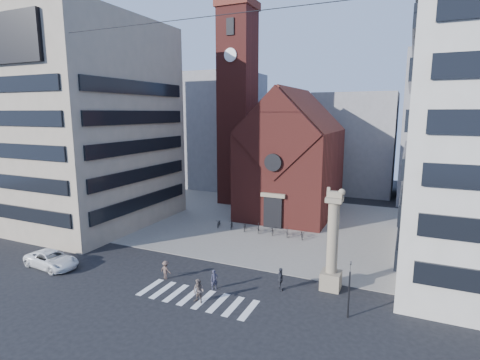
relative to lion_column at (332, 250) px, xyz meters
The scene contains 23 objects.
ground 11.01m from the lion_column, 163.32° to the right, with size 120.00×120.00×0.00m, color black.
piazza 19.18m from the lion_column, 122.03° to the left, with size 46.00×30.00×0.05m, color gray.
zebra_crossing 11.72m from the lion_column, 147.61° to the right, with size 10.20×3.20×0.01m, color white, non-canonical shape.
church 24.62m from the lion_column, 114.43° to the left, with size 12.00×16.65×18.00m.
campanile 34.29m from the lion_column, 128.68° to the left, with size 5.50×5.50×31.20m.
building_left 36.01m from the lion_column, 168.37° to the left, with size 18.00×20.00×26.00m, color tan.
bg_block_left 48.23m from the lion_column, 129.04° to the left, with size 16.00×14.00×22.00m, color gray.
bg_block_mid 42.55m from the lion_column, 95.45° to the left, with size 14.00×12.00×18.00m, color gray.
bg_block_right 41.69m from the lion_column, 72.91° to the left, with size 16.00×14.00×24.00m, color gray.
lion_column is the anchor object (origin of this frame).
traffic_light 4.62m from the lion_column, 63.54° to the right, with size 0.13×0.16×4.30m.
white_car 26.12m from the lion_column, 165.59° to the right, with size 2.58×5.59×1.55m, color white.
pedestrian_0 10.11m from the lion_column, 155.38° to the right, with size 0.61×0.40×1.67m, color #2E2D3F.
pedestrian_1 11.35m from the lion_column, 143.70° to the right, with size 0.93×0.73×1.92m, color #655751.
pedestrian_2 4.94m from the lion_column, 152.29° to the right, with size 1.14×0.47×1.94m, color #292A31.
pedestrian_3 14.59m from the lion_column, 163.56° to the right, with size 1.06×0.61×1.64m, color brown.
scooter_0 20.20m from the lion_column, 145.38° to the left, with size 0.64×1.85×0.97m, color black.
scooter_1 18.74m from the lion_column, 142.17° to the left, with size 0.51×1.79×1.08m, color black.
scooter_2 17.36m from the lion_column, 138.42° to the left, with size 0.64×1.85×0.97m, color black.
scooter_3 16.05m from the lion_column, 134.02° to the left, with size 0.51×1.79×1.08m, color black.
scooter_4 14.87m from the lion_column, 128.85° to the left, with size 0.64×1.85×0.97m, color black.
scooter_5 13.81m from the lion_column, 122.81° to the left, with size 0.51×1.79×1.08m, color black.
scooter_6 12.95m from the lion_column, 115.82° to the left, with size 0.64×1.85×0.97m, color black.
Camera 1 is at (15.08, -26.84, 14.61)m, focal length 28.00 mm.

